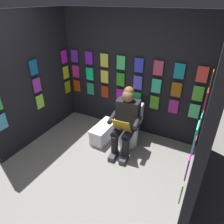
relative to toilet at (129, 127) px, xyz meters
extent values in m
plane|color=gray|center=(0.22, 1.56, -0.33)|extent=(30.00, 30.00, 0.00)
cube|color=black|center=(0.22, -0.52, 0.84)|extent=(2.98, 0.10, 2.33)
cube|color=#AB390E|center=(1.48, -0.43, 0.41)|extent=(0.17, 0.01, 0.26)
cube|color=#2B966C|center=(1.12, -0.43, 0.41)|extent=(0.17, 0.01, 0.26)
cube|color=#AB2F0E|center=(0.76, -0.43, 0.41)|extent=(0.17, 0.01, 0.26)
cube|color=#A919A7|center=(0.40, -0.43, 0.41)|extent=(0.17, 0.01, 0.26)
cube|color=green|center=(0.04, -0.43, 0.41)|extent=(0.17, 0.01, 0.26)
cube|color=#59A62B|center=(-0.31, -0.43, 0.41)|extent=(0.17, 0.01, 0.26)
cube|color=#9E228A|center=(-0.67, -0.43, 0.41)|extent=(0.17, 0.01, 0.26)
cube|color=#47D778|center=(-1.03, -0.43, 0.41)|extent=(0.17, 0.01, 0.26)
cube|color=#B8227F|center=(1.48, -0.43, 0.74)|extent=(0.17, 0.01, 0.26)
cube|color=#15DD83|center=(1.12, -0.43, 0.74)|extent=(0.17, 0.01, 0.26)
cube|color=#DEE044|center=(0.76, -0.43, 0.74)|extent=(0.17, 0.01, 0.26)
cube|color=#31921E|center=(0.40, -0.43, 0.74)|extent=(0.17, 0.01, 0.26)
cube|color=#544ADB|center=(0.04, -0.43, 0.74)|extent=(0.17, 0.01, 0.26)
cube|color=#37CF99|center=(-0.31, -0.43, 0.74)|extent=(0.17, 0.01, 0.26)
cube|color=#96550C|center=(-0.67, -0.43, 0.74)|extent=(0.17, 0.01, 0.26)
cube|color=green|center=(-1.03, -0.43, 0.74)|extent=(0.17, 0.01, 0.26)
cube|color=#5A25A7|center=(1.48, -0.43, 1.07)|extent=(0.17, 0.01, 0.26)
cube|color=purple|center=(1.12, -0.43, 1.07)|extent=(0.17, 0.01, 0.26)
cube|color=#D3D346|center=(0.76, -0.43, 1.07)|extent=(0.17, 0.01, 0.26)
cube|color=#3FCE68|center=(0.40, -0.43, 1.07)|extent=(0.17, 0.01, 0.26)
cube|color=#3134CA|center=(0.04, -0.43, 1.07)|extent=(0.17, 0.01, 0.26)
cube|color=#B73A5D|center=(-0.31, -0.43, 1.07)|extent=(0.17, 0.01, 0.26)
cube|color=#108294|center=(-0.67, -0.43, 1.07)|extent=(0.17, 0.01, 0.26)
cube|color=#D03837|center=(-1.03, -0.43, 1.07)|extent=(0.17, 0.01, 0.26)
cube|color=black|center=(-1.26, 0.55, 0.84)|extent=(0.10, 2.03, 2.33)
cube|color=#EB518C|center=(-1.18, -0.28, 0.41)|extent=(0.01, 0.17, 0.26)
cube|color=#E23FBF|center=(-1.18, 0.55, 0.41)|extent=(0.01, 0.17, 0.26)
cube|color=olive|center=(-1.18, 1.37, 0.41)|extent=(0.01, 0.17, 0.26)
cube|color=purple|center=(-1.18, -0.28, 0.74)|extent=(0.01, 0.17, 0.26)
cube|color=#1FE2AA|center=(-1.18, 0.55, 0.74)|extent=(0.01, 0.17, 0.26)
cube|color=#B00FE2|center=(-1.18, 1.37, 0.74)|extent=(0.01, 0.17, 0.26)
cube|color=olive|center=(-1.18, -0.28, 1.07)|extent=(0.01, 0.17, 0.26)
cube|color=#A22914|center=(-1.18, 0.55, 1.07)|extent=(0.01, 0.17, 0.26)
cube|color=#37E7B8|center=(-1.18, 1.37, 1.07)|extent=(0.01, 0.17, 0.26)
cube|color=black|center=(1.71, 0.55, 0.84)|extent=(0.10, 2.03, 2.33)
cube|color=#4394C3|center=(1.63, 1.37, 0.41)|extent=(0.01, 0.17, 0.26)
cube|color=#90E93E|center=(1.63, 0.55, 0.41)|extent=(0.01, 0.17, 0.26)
cube|color=#8D9211|center=(1.63, -0.28, 0.41)|extent=(0.01, 0.17, 0.26)
cube|color=purple|center=(1.63, 0.55, 0.74)|extent=(0.01, 0.17, 0.26)
cube|color=#C1CC21|center=(1.63, -0.28, 0.74)|extent=(0.01, 0.17, 0.26)
cube|color=#14578F|center=(1.63, 0.55, 1.07)|extent=(0.01, 0.17, 0.26)
cube|color=#BC1BBD|center=(1.63, -0.28, 1.07)|extent=(0.01, 0.17, 0.26)
cylinder|color=white|center=(-0.01, 0.08, -0.13)|extent=(0.38, 0.38, 0.40)
cylinder|color=white|center=(-0.01, 0.08, 0.09)|extent=(0.41, 0.41, 0.02)
cube|color=white|center=(0.02, -0.18, 0.25)|extent=(0.40, 0.22, 0.36)
cylinder|color=white|center=(0.01, -0.09, 0.25)|extent=(0.39, 0.11, 0.39)
cube|color=black|center=(-0.01, 0.11, 0.36)|extent=(0.42, 0.26, 0.52)
sphere|color=brown|center=(-0.01, 0.14, 0.71)|extent=(0.21, 0.21, 0.21)
sphere|color=olive|center=(-0.01, 0.11, 0.78)|extent=(0.17, 0.17, 0.17)
cylinder|color=black|center=(-0.13, 0.30, 0.11)|extent=(0.19, 0.41, 0.15)
cylinder|color=black|center=(0.07, 0.32, 0.11)|extent=(0.19, 0.41, 0.15)
cylinder|color=black|center=(-0.14, 0.48, -0.11)|extent=(0.12, 0.12, 0.42)
cylinder|color=black|center=(0.06, 0.49, -0.11)|extent=(0.12, 0.12, 0.42)
cube|color=#33333D|center=(-0.15, 0.54, -0.28)|extent=(0.13, 0.27, 0.09)
cube|color=#33333D|center=(0.05, 0.55, -0.28)|extent=(0.13, 0.27, 0.09)
cylinder|color=black|center=(-0.24, 0.26, 0.33)|extent=(0.11, 0.32, 0.13)
cylinder|color=black|center=(0.19, 0.31, 0.33)|extent=(0.11, 0.32, 0.13)
cube|color=#AD7816|center=(-0.04, 0.45, 0.32)|extent=(0.31, 0.16, 0.23)
cube|color=silver|center=(0.47, 0.15, -0.18)|extent=(0.28, 0.64, 0.29)
cube|color=white|center=(0.47, 0.15, -0.03)|extent=(0.30, 0.66, 0.03)
camera|label=1|loc=(-1.21, 2.99, 2.14)|focal=32.70mm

